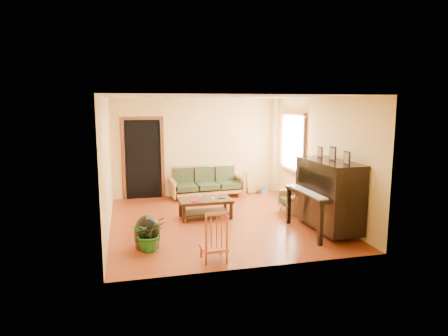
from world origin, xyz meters
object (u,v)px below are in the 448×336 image
object	(u,v)px
coffee_table	(205,209)
piano	(328,196)
red_chair	(214,235)
ceramic_crock	(265,189)
armchair	(295,197)
footstool	(147,235)
potted_plant	(150,233)
sofa	(207,182)

from	to	relation	value
coffee_table	piano	world-z (taller)	piano
piano	red_chair	xyz separation A→B (m)	(-2.46, -0.88, -0.28)
coffee_table	ceramic_crock	distance (m)	2.81
coffee_table	armchair	bearing A→B (deg)	-4.04
footstool	potted_plant	distance (m)	0.20
footstool	armchair	bearing A→B (deg)	22.05
red_chair	sofa	bearing A→B (deg)	76.82
armchair	ceramic_crock	bearing A→B (deg)	90.73
armchair	coffee_table	bearing A→B (deg)	176.88
footstool	potted_plant	world-z (taller)	potted_plant
footstool	red_chair	size ratio (longest dim) A/B	0.54
sofa	coffee_table	bearing A→B (deg)	-106.79
armchair	red_chair	xyz separation A→B (m)	(-2.38, -2.21, 0.04)
ceramic_crock	sofa	bearing A→B (deg)	-178.78
ceramic_crock	potted_plant	bearing A→B (deg)	-132.94
potted_plant	ceramic_crock	bearing A→B (deg)	47.06
sofa	footstool	world-z (taller)	sofa
armchair	footstool	world-z (taller)	armchair
armchair	potted_plant	xyz separation A→B (m)	(-3.34, -1.53, -0.07)
armchair	piano	xyz separation A→B (m)	(0.08, -1.33, 0.32)
armchair	footstool	xyz separation A→B (m)	(-3.37, -1.37, -0.16)
ceramic_crock	red_chair	bearing A→B (deg)	-119.21
potted_plant	armchair	bearing A→B (deg)	24.65
armchair	piano	world-z (taller)	piano
footstool	piano	bearing A→B (deg)	0.64
piano	potted_plant	world-z (taller)	piano
ceramic_crock	potted_plant	xyz separation A→B (m)	(-3.35, -3.60, 0.19)
red_chair	potted_plant	size ratio (longest dim) A/B	1.35
piano	red_chair	distance (m)	2.63
coffee_table	piano	xyz separation A→B (m)	(2.12, -1.47, 0.49)
coffee_table	sofa	bearing A→B (deg)	77.43
armchair	red_chair	bearing A→B (deg)	-136.27
ceramic_crock	potted_plant	distance (m)	4.92
piano	potted_plant	size ratio (longest dim) A/B	2.57
coffee_table	potted_plant	distance (m)	2.12
armchair	footstool	distance (m)	3.64
red_chair	ceramic_crock	world-z (taller)	red_chair
piano	footstool	distance (m)	3.49
potted_plant	red_chair	bearing A→B (deg)	-34.91
coffee_table	potted_plant	size ratio (longest dim) A/B	1.86
sofa	ceramic_crock	world-z (taller)	sofa
footstool	red_chair	bearing A→B (deg)	-40.14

